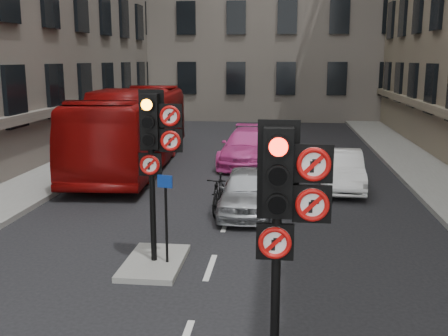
% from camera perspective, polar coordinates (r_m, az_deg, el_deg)
% --- Properties ---
extents(pavement_left, '(3.00, 50.00, 0.16)m').
position_cam_1_polar(pavement_left, '(19.74, -19.74, -1.24)').
color(pavement_left, gray).
rests_on(pavement_left, ground).
extents(centre_island, '(1.20, 2.00, 0.12)m').
position_cam_1_polar(centre_island, '(11.39, -7.59, -10.15)').
color(centre_island, gray).
rests_on(centre_island, ground).
extents(signal_near, '(0.91, 0.40, 3.58)m').
position_cam_1_polar(signal_near, '(6.46, 6.60, -3.68)').
color(signal_near, black).
rests_on(signal_near, ground).
extents(signal_far, '(0.91, 0.40, 3.58)m').
position_cam_1_polar(signal_far, '(10.66, -7.54, 3.09)').
color(signal_far, black).
rests_on(signal_far, centre_island).
extents(car_silver, '(1.50, 3.71, 1.26)m').
position_cam_1_polar(car_silver, '(14.87, 2.52, -2.49)').
color(car_silver, '#A1A4A9').
rests_on(car_silver, ground).
extents(car_white, '(1.49, 3.92, 1.28)m').
position_cam_1_polar(car_white, '(18.03, 12.64, -0.20)').
color(car_white, white).
rests_on(car_white, ground).
extents(car_pink, '(2.35, 5.13, 1.46)m').
position_cam_1_polar(car_pink, '(21.68, 2.66, 2.31)').
color(car_pink, '#D73F9A').
rests_on(car_pink, ground).
extents(bus_red, '(3.32, 11.42, 3.14)m').
position_cam_1_polar(bus_red, '(21.37, -9.78, 4.30)').
color(bus_red, maroon).
rests_on(bus_red, ground).
extents(motorcycle, '(0.62, 1.86, 1.10)m').
position_cam_1_polar(motorcycle, '(14.85, -0.58, -2.82)').
color(motorcycle, black).
rests_on(motorcycle, ground).
extents(motorcyclist, '(0.71, 0.60, 1.66)m').
position_cam_1_polar(motorcyclist, '(16.25, 6.34, -0.59)').
color(motorcyclist, black).
rests_on(motorcyclist, ground).
extents(info_sign, '(0.32, 0.13, 1.88)m').
position_cam_1_polar(info_sign, '(10.82, -6.35, -4.19)').
color(info_sign, black).
rests_on(info_sign, centre_island).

